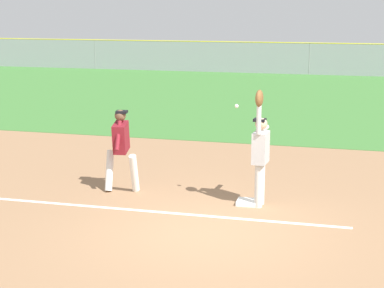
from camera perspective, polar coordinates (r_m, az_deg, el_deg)
The scene contains 10 objects.
ground_plane at distance 10.55m, azimuth 1.29°, elevation -8.19°, with size 76.73×76.73×0.00m, color #936D4C.
outfield_grass at distance 26.08m, azimuth 9.45°, elevation 4.27°, with size 51.57×18.38×0.01m, color #3D7533.
chalk_foul_line at distance 12.45m, azimuth -14.14°, elevation -5.25°, with size 12.00×0.10×0.01m, color white.
first_base at distance 11.99m, azimuth 5.13°, elevation -5.42°, with size 0.38×0.38×0.08m, color white.
fielder at distance 11.64m, azimuth 6.39°, elevation -0.49°, with size 0.29×0.90×2.28m.
runner at distance 12.58m, azimuth -6.63°, elevation -0.07°, with size 0.78×0.85×1.72m.
baseball at distance 11.64m, azimuth 4.18°, elevation 3.55°, with size 0.07×0.07×0.07m, color white.
outfield_fence at distance 35.09m, azimuth 10.89°, elevation 7.82°, with size 51.65×0.08×1.79m.
parked_car_silver at distance 38.91m, azimuth 5.20°, elevation 8.13°, with size 4.57×2.47×1.25m.
parked_car_tan at distance 38.32m, azimuth 14.06°, elevation 7.74°, with size 4.42×2.16×1.25m.
Camera 1 is at (2.24, -9.59, 3.77)m, focal length 57.22 mm.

